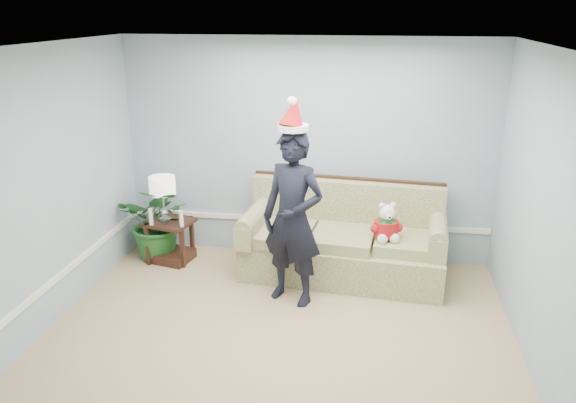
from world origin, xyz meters
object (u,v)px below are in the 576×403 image
Objects in this scene: table_lamp at (162,187)px; houseplant at (159,221)px; side_table at (170,245)px; sofa at (344,243)px; teddy_bear at (386,226)px; man at (293,219)px.

table_lamp is 0.57× the size of houseplant.
sofa is at bearing 0.05° from side_table.
table_lamp is (-2.19, -0.01, 0.58)m from sofa.
teddy_bear is at bearing -23.47° from sofa.
table_lamp reaches higher than houseplant.
side_table is 0.65× the size of houseplant.
sofa is 2.44× the size of houseplant.
houseplant is at bearing 157.45° from side_table.
man is at bearing -23.06° from table_lamp.
sofa is 5.47× the size of teddy_bear.
teddy_bear is at bearing -6.48° from houseplant.
man is at bearing -23.93° from side_table.
houseplant is 0.52× the size of man.
side_table is 1.47× the size of teddy_bear.
man reaches higher than houseplant.
man is (1.81, -0.80, 0.45)m from houseplant.
sofa is at bearing 0.36° from table_lamp.
sofa is at bearing 76.97° from man.
houseplant is at bearing 146.08° from table_lamp.
houseplant is (-0.12, 0.08, -0.47)m from table_lamp.
side_table is at bearing 15.72° from table_lamp.
table_lamp is at bearing -164.28° from side_table.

